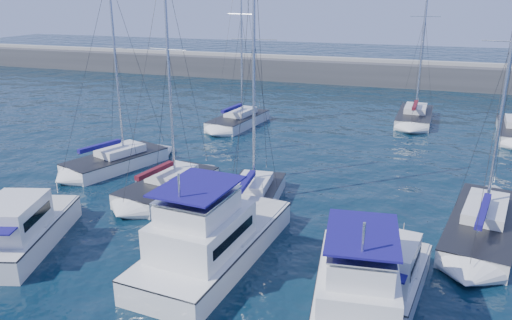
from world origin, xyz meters
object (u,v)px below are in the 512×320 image
(sailboat_mid_c, at_px, (251,196))
(sailboat_back_a, at_px, (239,120))
(motor_yacht_port_inner, at_px, (211,241))
(sailboat_mid_d, at_px, (483,224))
(motor_yacht_stbd_inner, at_px, (357,296))
(sailboat_back_b, at_px, (415,116))
(sailboat_mid_a, at_px, (116,161))
(sailboat_mid_b, at_px, (169,186))
(motor_yacht_port_outer, at_px, (22,231))
(motor_yacht_stbd_outer, at_px, (386,277))

(sailboat_mid_c, xyz_separation_m, sailboat_back_a, (-7.41, 17.52, 0.00))
(motor_yacht_port_inner, height_order, sailboat_mid_d, sailboat_mid_d)
(motor_yacht_port_inner, xyz_separation_m, sailboat_mid_c, (-0.42, 7.03, -0.58))
(motor_yacht_port_inner, xyz_separation_m, motor_yacht_stbd_inner, (7.12, -2.29, -0.00))
(motor_yacht_stbd_inner, xyz_separation_m, sailboat_back_b, (1.05, 33.85, -0.60))
(motor_yacht_port_inner, height_order, sailboat_mid_a, sailboat_mid_a)
(motor_yacht_port_inner, distance_m, sailboat_mid_a, 15.78)
(sailboat_mid_b, distance_m, sailboat_mid_d, 18.41)
(motor_yacht_stbd_inner, relative_size, sailboat_back_b, 0.62)
(motor_yacht_stbd_inner, xyz_separation_m, sailboat_back_a, (-14.95, 26.85, -0.58))
(motor_yacht_port_inner, relative_size, sailboat_mid_d, 0.67)
(sailboat_back_b, bearing_deg, motor_yacht_port_outer, -115.71)
(sailboat_mid_b, distance_m, sailboat_back_b, 28.34)
(sailboat_mid_c, bearing_deg, motor_yacht_stbd_outer, -45.75)
(motor_yacht_port_outer, relative_size, motor_yacht_stbd_outer, 1.27)
(sailboat_mid_c, distance_m, sailboat_back_a, 19.02)
(sailboat_mid_c, bearing_deg, sailboat_mid_d, -3.50)
(motor_yacht_port_outer, xyz_separation_m, sailboat_back_b, (17.59, 33.26, -0.41))
(motor_yacht_port_inner, bearing_deg, sailboat_mid_d, 36.00)
(motor_yacht_stbd_outer, height_order, sailboat_back_b, sailboat_back_b)
(motor_yacht_stbd_outer, bearing_deg, sailboat_mid_a, 160.24)
(motor_yacht_stbd_inner, bearing_deg, sailboat_back_a, 112.29)
(sailboat_back_a, bearing_deg, motor_yacht_stbd_inner, -52.50)
(motor_yacht_port_outer, height_order, motor_yacht_port_inner, motor_yacht_port_inner)
(sailboat_mid_a, distance_m, sailboat_mid_b, 6.82)
(sailboat_back_a, distance_m, sailboat_back_b, 17.47)
(sailboat_mid_d, bearing_deg, motor_yacht_port_inner, -138.64)
(motor_yacht_port_outer, height_order, motor_yacht_stbd_inner, motor_yacht_stbd_inner)
(motor_yacht_stbd_inner, xyz_separation_m, motor_yacht_stbd_outer, (0.91, 2.09, -0.19))
(motor_yacht_stbd_inner, bearing_deg, motor_yacht_port_outer, 171.11)
(motor_yacht_stbd_inner, relative_size, sailboat_mid_b, 0.70)
(motor_yacht_port_inner, xyz_separation_m, sailboat_mid_b, (-5.98, 7.00, -0.61))
(motor_yacht_stbd_outer, xyz_separation_m, sailboat_back_a, (-15.87, 24.76, -0.39))
(sailboat_mid_a, distance_m, sailboat_mid_d, 24.57)
(sailboat_mid_a, relative_size, sailboat_mid_d, 0.86)
(motor_yacht_port_inner, distance_m, sailboat_back_b, 32.61)
(sailboat_mid_c, relative_size, sailboat_back_a, 0.94)
(motor_yacht_stbd_outer, xyz_separation_m, sailboat_mid_c, (-8.45, 7.24, -0.39))
(motor_yacht_port_inner, xyz_separation_m, sailboat_back_a, (-7.83, 24.55, -0.58))
(motor_yacht_stbd_inner, xyz_separation_m, sailboat_mid_b, (-13.10, 9.29, -0.61))
(motor_yacht_port_outer, height_order, sailboat_back_a, sailboat_back_a)
(sailboat_mid_b, height_order, sailboat_mid_d, sailboat_mid_d)
(motor_yacht_stbd_outer, bearing_deg, sailboat_back_b, 97.56)
(sailboat_mid_a, xyz_separation_m, sailboat_back_b, (20.15, 21.32, 0.02))
(sailboat_mid_c, bearing_deg, motor_yacht_stbd_inner, -56.21)
(motor_yacht_stbd_inner, distance_m, sailboat_back_a, 30.74)
(sailboat_mid_b, bearing_deg, sailboat_back_b, 70.14)
(motor_yacht_port_outer, bearing_deg, sailboat_mid_d, 5.91)
(sailboat_mid_b, bearing_deg, sailboat_mid_a, 161.71)
(sailboat_back_a, bearing_deg, motor_yacht_port_outer, -85.07)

